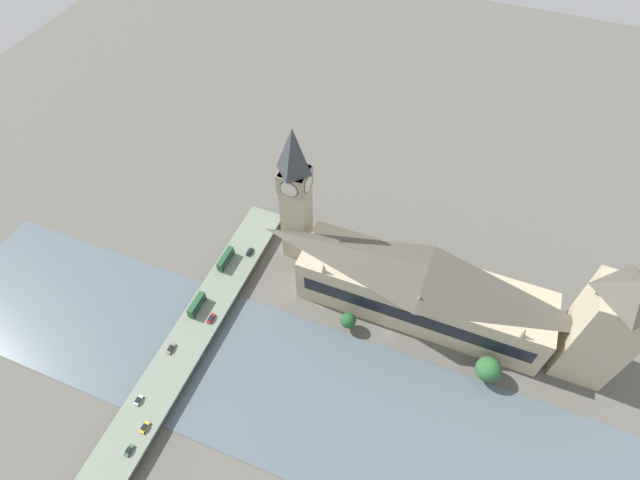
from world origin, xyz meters
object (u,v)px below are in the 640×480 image
parliament_hall (422,290)px  victoria_tower (605,326)px  car_southbound_tail (171,348)px  double_decker_bus_mid (197,304)px  car_southbound_lead (211,318)px  car_northbound_lead (145,427)px  car_southbound_mid (138,400)px  clock_tower (295,194)px  car_northbound_mid (250,252)px  car_southbound_extra (129,450)px  double_decker_bus_lead (226,259)px  road_bridge (186,345)px

parliament_hall → victoria_tower: victoria_tower is taller
parliament_hall → car_southbound_tail: 100.77m
double_decker_bus_mid → car_southbound_tail: bearing=179.8°
car_southbound_lead → car_southbound_tail: car_southbound_lead is taller
car_northbound_lead → car_southbound_tail: car_northbound_lead is taller
parliament_hall → car_northbound_lead: size_ratio=22.89×
parliament_hall → car_southbound_mid: parliament_hall is taller
clock_tower → car_northbound_mid: 38.56m
car_southbound_mid → double_decker_bus_mid: bearing=0.1°
car_northbound_mid → car_southbound_mid: 75.61m
parliament_hall → clock_tower: size_ratio=1.42×
car_southbound_extra → clock_tower: bearing=-9.8°
double_decker_bus_mid → victoria_tower: bearing=-76.6°
car_southbound_lead → car_southbound_tail: bearing=155.6°
parliament_hall → double_decker_bus_mid: size_ratio=9.22×
double_decker_bus_mid → car_northbound_lead: (-49.32, -7.70, -1.93)m
car_northbound_mid → car_southbound_lead: bearing=-178.8°
car_northbound_lead → double_decker_bus_lead: bearing=6.1°
clock_tower → double_decker_bus_lead: bearing=130.0°
double_decker_bus_lead → car_southbound_lead: size_ratio=2.56×
car_southbound_lead → car_southbound_tail: 19.07m
car_southbound_mid → clock_tower: bearing=-15.9°
car_southbound_lead → car_southbound_extra: size_ratio=1.13×
clock_tower → car_southbound_extra: (-103.91, 17.95, -31.62)m
car_northbound_mid → car_southbound_extra: car_northbound_mid is taller
car_southbound_tail → car_southbound_extra: (-37.72, -7.24, 0.00)m
car_northbound_lead → car_southbound_tail: (29.26, 7.77, -0.05)m
victoria_tower → road_bridge: victoria_tower is taller
parliament_hall → car_southbound_extra: parliament_hall is taller
road_bridge → car_southbound_mid: bearing=172.1°
parliament_hall → double_decker_bus_mid: parliament_hall is taller
road_bridge → parliament_hall: bearing=-57.6°
road_bridge → car_southbound_extra: size_ratio=37.67×
car_southbound_mid → parliament_hall: bearing=-47.5°
double_decker_bus_mid → double_decker_bus_lead: bearing=0.4°
car_southbound_mid → car_southbound_extra: size_ratio=0.97×
victoria_tower → double_decker_bus_lead: bearing=93.9°
car_southbound_extra → double_decker_bus_mid: bearing=7.1°
victoria_tower → car_southbound_tail: size_ratio=12.66×
clock_tower → car_northbound_mid: clock_tower is taller
parliament_hall → road_bridge: (-50.93, 80.11, -12.02)m
victoria_tower → double_decker_bus_lead: 148.65m
road_bridge → car_southbound_mid: 26.12m
double_decker_bus_lead → car_southbound_mid: double_decker_bus_lead is taller
road_bridge → car_northbound_lead: bearing=-173.1°
car_southbound_tail → car_southbound_extra: size_ratio=1.18×
parliament_hall → car_southbound_lead: parliament_hall is taller
car_northbound_mid → road_bridge: bearing=176.1°
road_bridge → double_decker_bus_mid: bearing=12.9°
clock_tower → car_southbound_extra: 110.09m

